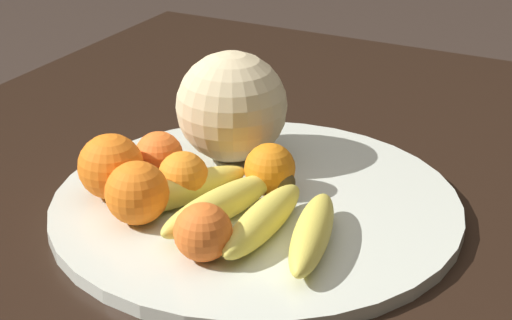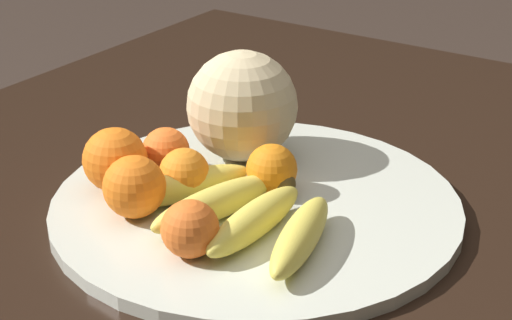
{
  "view_description": "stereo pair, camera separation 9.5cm",
  "coord_description": "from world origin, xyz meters",
  "px_view_note": "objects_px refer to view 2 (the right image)",
  "views": [
    {
      "loc": [
        -0.73,
        -0.43,
        1.17
      ],
      "look_at": [
        0.03,
        -0.03,
        0.77
      ],
      "focal_mm": 60.0,
      "sensor_mm": 36.0,
      "label": 1
    },
    {
      "loc": [
        -0.69,
        -0.51,
        1.17
      ],
      "look_at": [
        0.03,
        -0.03,
        0.77
      ],
      "focal_mm": 60.0,
      "sensor_mm": 36.0,
      "label": 2
    }
  ],
  "objects_px": {
    "fruit_bowl": "(256,205)",
    "orange_top_small": "(115,160)",
    "orange_back_right": "(190,229)",
    "orange_front_left": "(134,187)",
    "orange_front_right": "(166,151)",
    "banana_bunch": "(237,210)",
    "orange_back_left": "(272,169)",
    "orange_mid_center": "(184,173)",
    "kitchen_table": "(218,276)",
    "melon": "(242,106)"
  },
  "relations": [
    {
      "from": "orange_front_right",
      "to": "orange_back_right",
      "type": "relative_size",
      "value": 0.97
    },
    {
      "from": "orange_front_left",
      "to": "fruit_bowl",
      "type": "bearing_deg",
      "value": -41.33
    },
    {
      "from": "fruit_bowl",
      "to": "orange_front_left",
      "type": "relative_size",
      "value": 6.73
    },
    {
      "from": "orange_front_left",
      "to": "banana_bunch",
      "type": "bearing_deg",
      "value": -68.46
    },
    {
      "from": "orange_back_left",
      "to": "melon",
      "type": "bearing_deg",
      "value": 53.31
    },
    {
      "from": "orange_mid_center",
      "to": "orange_top_small",
      "type": "distance_m",
      "value": 0.08
    },
    {
      "from": "orange_back_left",
      "to": "orange_back_right",
      "type": "xyz_separation_m",
      "value": [
        -0.16,
        -0.01,
        0.0
      ]
    },
    {
      "from": "banana_bunch",
      "to": "melon",
      "type": "bearing_deg",
      "value": -140.6
    },
    {
      "from": "orange_top_small",
      "to": "orange_front_right",
      "type": "bearing_deg",
      "value": -18.18
    },
    {
      "from": "kitchen_table",
      "to": "orange_top_small",
      "type": "height_order",
      "value": "orange_top_small"
    },
    {
      "from": "banana_bunch",
      "to": "orange_back_left",
      "type": "xyz_separation_m",
      "value": [
        0.09,
        0.01,
        0.01
      ]
    },
    {
      "from": "orange_front_left",
      "to": "kitchen_table",
      "type": "bearing_deg",
      "value": -36.88
    },
    {
      "from": "orange_front_left",
      "to": "orange_mid_center",
      "type": "distance_m",
      "value": 0.07
    },
    {
      "from": "fruit_bowl",
      "to": "melon",
      "type": "height_order",
      "value": "melon"
    },
    {
      "from": "fruit_bowl",
      "to": "orange_back_right",
      "type": "bearing_deg",
      "value": -175.47
    },
    {
      "from": "orange_back_right",
      "to": "orange_front_left",
      "type": "bearing_deg",
      "value": 72.21
    },
    {
      "from": "orange_front_left",
      "to": "orange_back_left",
      "type": "height_order",
      "value": "orange_front_left"
    },
    {
      "from": "fruit_bowl",
      "to": "melon",
      "type": "relative_size",
      "value": 3.39
    },
    {
      "from": "orange_front_right",
      "to": "orange_top_small",
      "type": "height_order",
      "value": "orange_top_small"
    },
    {
      "from": "kitchen_table",
      "to": "orange_front_right",
      "type": "xyz_separation_m",
      "value": [
        0.03,
        0.09,
        0.13
      ]
    },
    {
      "from": "kitchen_table",
      "to": "orange_back_left",
      "type": "bearing_deg",
      "value": -35.9
    },
    {
      "from": "orange_back_left",
      "to": "orange_front_right",
      "type": "bearing_deg",
      "value": 101.66
    },
    {
      "from": "orange_mid_center",
      "to": "fruit_bowl",
      "type": "bearing_deg",
      "value": -63.48
    },
    {
      "from": "banana_bunch",
      "to": "orange_back_left",
      "type": "height_order",
      "value": "orange_back_left"
    },
    {
      "from": "orange_front_right",
      "to": "orange_mid_center",
      "type": "distance_m",
      "value": 0.07
    },
    {
      "from": "fruit_bowl",
      "to": "orange_top_small",
      "type": "relative_size",
      "value": 6.2
    },
    {
      "from": "fruit_bowl",
      "to": "melon",
      "type": "bearing_deg",
      "value": 41.98
    },
    {
      "from": "fruit_bowl",
      "to": "orange_top_small",
      "type": "height_order",
      "value": "orange_top_small"
    },
    {
      "from": "fruit_bowl",
      "to": "orange_front_left",
      "type": "bearing_deg",
      "value": 138.67
    },
    {
      "from": "melon",
      "to": "orange_front_left",
      "type": "bearing_deg",
      "value": 176.67
    },
    {
      "from": "orange_front_left",
      "to": "orange_mid_center",
      "type": "bearing_deg",
      "value": -14.26
    },
    {
      "from": "orange_front_right",
      "to": "orange_mid_center",
      "type": "bearing_deg",
      "value": -122.19
    },
    {
      "from": "kitchen_table",
      "to": "fruit_bowl",
      "type": "height_order",
      "value": "fruit_bowl"
    },
    {
      "from": "kitchen_table",
      "to": "orange_back_left",
      "type": "height_order",
      "value": "orange_back_left"
    },
    {
      "from": "orange_mid_center",
      "to": "orange_back_left",
      "type": "height_order",
      "value": "orange_back_left"
    },
    {
      "from": "fruit_bowl",
      "to": "orange_back_left",
      "type": "distance_m",
      "value": 0.04
    },
    {
      "from": "orange_front_right",
      "to": "orange_back_left",
      "type": "bearing_deg",
      "value": -78.34
    },
    {
      "from": "orange_top_small",
      "to": "orange_mid_center",
      "type": "bearing_deg",
      "value": -68.35
    },
    {
      "from": "melon",
      "to": "orange_back_left",
      "type": "bearing_deg",
      "value": -126.69
    },
    {
      "from": "orange_top_small",
      "to": "orange_back_right",
      "type": "bearing_deg",
      "value": -112.9
    },
    {
      "from": "kitchen_table",
      "to": "banana_bunch",
      "type": "height_order",
      "value": "banana_bunch"
    },
    {
      "from": "orange_top_small",
      "to": "orange_front_left",
      "type": "bearing_deg",
      "value": -120.7
    },
    {
      "from": "kitchen_table",
      "to": "orange_back_right",
      "type": "xyz_separation_m",
      "value": [
        -0.11,
        -0.05,
        0.13
      ]
    },
    {
      "from": "orange_back_right",
      "to": "orange_top_small",
      "type": "relative_size",
      "value": 0.79
    },
    {
      "from": "kitchen_table",
      "to": "orange_top_small",
      "type": "xyz_separation_m",
      "value": [
        -0.04,
        0.12,
        0.14
      ]
    },
    {
      "from": "melon",
      "to": "banana_bunch",
      "type": "xyz_separation_m",
      "value": [
        -0.15,
        -0.09,
        -0.05
      ]
    },
    {
      "from": "orange_back_right",
      "to": "orange_top_small",
      "type": "height_order",
      "value": "orange_top_small"
    },
    {
      "from": "melon",
      "to": "banana_bunch",
      "type": "bearing_deg",
      "value": -147.41
    },
    {
      "from": "fruit_bowl",
      "to": "orange_front_right",
      "type": "bearing_deg",
      "value": 90.84
    },
    {
      "from": "kitchen_table",
      "to": "banana_bunch",
      "type": "relative_size",
      "value": 5.38
    }
  ]
}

